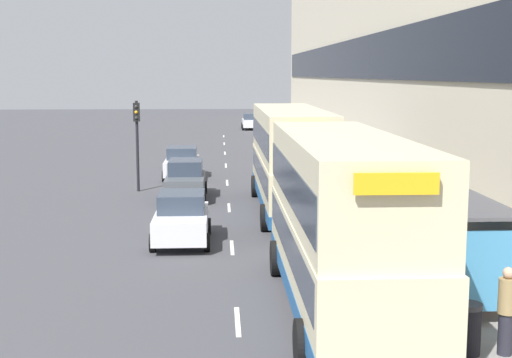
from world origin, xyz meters
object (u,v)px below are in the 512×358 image
car_0 (182,163)px  car_1 (251,121)px  car_2 (186,180)px  litter_bin (468,328)px  double_decker_bus_near (342,221)px  car_3 (182,218)px  pedestrian_2 (468,233)px  traffic_light_far_kerb (137,130)px  bus_shelter (474,234)px  pedestrian_1 (507,310)px  double_decker_bus_ahead (290,158)px

car_0 → car_1: 35.37m
car_2 → litter_bin: 20.34m
litter_bin → double_decker_bus_near: bearing=125.6°
car_3 → pedestrian_2: size_ratio=2.22×
car_3 → traffic_light_far_kerb: (-2.70, 10.92, 2.16)m
bus_shelter → car_1: bus_shelter is taller
double_decker_bus_near → pedestrian_2: (4.47, 3.91, -1.23)m
pedestrian_2 → traffic_light_far_kerb: traffic_light_far_kerb is taller
car_1 → pedestrian_1: bearing=-87.8°
double_decker_bus_ahead → car_0: (-4.99, 10.10, -1.43)m
pedestrian_2 → bus_shelter: bearing=-107.9°
traffic_light_far_kerb → car_3: bearing=-76.1°
car_3 → pedestrian_1: bearing=123.5°
car_3 → car_0: bearing=-87.1°
double_decker_bus_near → litter_bin: bearing=-54.4°
car_1 → double_decker_bus_near: bearing=-90.4°
car_2 → traffic_light_far_kerb: size_ratio=0.97×
car_0 → car_3: size_ratio=1.04×
double_decker_bus_near → double_decker_bus_ahead: (0.05, 12.79, 0.00)m
bus_shelter → car_3: 10.50m
bus_shelter → litter_bin: bearing=-111.0°
car_2 → litter_bin: bearing=108.7°
bus_shelter → traffic_light_far_kerb: 20.91m
car_2 → pedestrian_1: bearing=110.6°
car_0 → traffic_light_far_kerb: 5.24m
car_1 → car_2: car_2 is taller
litter_bin → traffic_light_far_kerb: (-8.95, 21.42, 2.33)m
bus_shelter → car_0: size_ratio=1.02×
litter_bin → car_3: bearing=120.8°
double_decker_bus_ahead → car_0: 11.36m
traffic_light_far_kerb → litter_bin: bearing=-67.3°
double_decker_bus_ahead → car_0: double_decker_bus_ahead is taller
double_decker_bus_ahead → bus_shelter: bearing=-75.4°
bus_shelter → car_1: size_ratio=1.00×
car_3 → pedestrian_1: pedestrian_1 is taller
bus_shelter → car_2: bearing=115.7°
car_0 → car_3: (0.76, -15.30, -0.01)m
bus_shelter → traffic_light_far_kerb: bearing=119.2°
car_0 → car_3: car_0 is taller
car_2 → pedestrian_1: (7.26, -19.34, 0.18)m
bus_shelter → double_decker_bus_near: (-3.30, -0.28, 0.41)m
double_decker_bus_ahead → car_2: double_decker_bus_ahead is taller
litter_bin → car_2: bearing=108.7°
bus_shelter → traffic_light_far_kerb: size_ratio=0.95×
double_decker_bus_ahead → traffic_light_far_kerb: traffic_light_far_kerb is taller
double_decker_bus_near → car_1: bearing=89.6°
bus_shelter → car_3: bearing=135.6°
bus_shelter → double_decker_bus_ahead: 12.93m
car_3 → bus_shelter: bearing=135.6°
double_decker_bus_ahead → litter_bin: 15.90m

